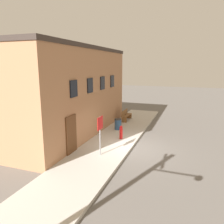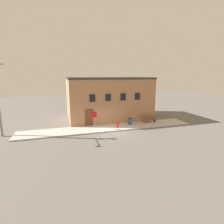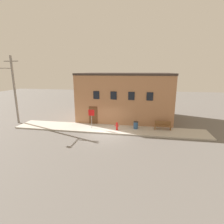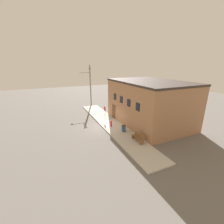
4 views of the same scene
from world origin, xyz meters
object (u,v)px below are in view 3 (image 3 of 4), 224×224
at_px(utility_pole, 13,88).
at_px(bench, 163,125).
at_px(fire_hydrant, 117,126).
at_px(stop_sign, 91,115).
at_px(trash_bin, 136,125).

bearing_deg(utility_pole, bench, 0.78).
distance_m(bench, utility_pole, 17.67).
bearing_deg(fire_hydrant, utility_pole, 176.12).
relative_size(fire_hydrant, stop_sign, 0.42).
distance_m(fire_hydrant, trash_bin, 2.12).
distance_m(trash_bin, utility_pole, 14.90).
xyz_separation_m(fire_hydrant, trash_bin, (1.94, 0.85, -0.03)).
relative_size(fire_hydrant, bench, 0.51).
distance_m(bench, trash_bin, 2.87).
bearing_deg(stop_sign, fire_hydrant, -4.87).
xyz_separation_m(bench, trash_bin, (-2.86, -0.23, -0.04)).
relative_size(bench, trash_bin, 2.10).
distance_m(stop_sign, bench, 7.75).
xyz_separation_m(bench, utility_pole, (-17.27, -0.23, 3.73)).
bearing_deg(stop_sign, bench, 6.26).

